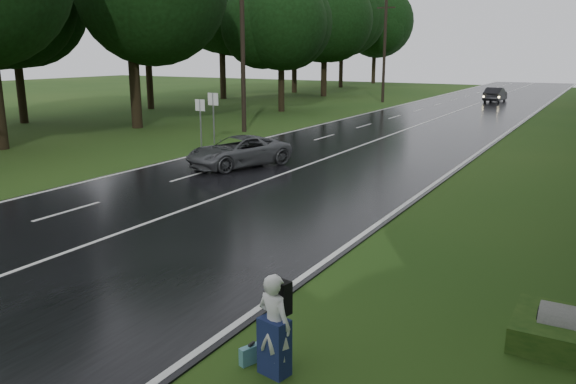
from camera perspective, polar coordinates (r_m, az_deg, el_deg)
name	(u,v)px	position (r m, az deg, el deg)	size (l,w,h in m)	color
ground	(84,248)	(15.38, -19.82, -5.27)	(160.00, 160.00, 0.00)	#264213
road	(373,142)	(31.75, 8.55, 5.03)	(12.00, 140.00, 0.04)	black
lane_center	(373,141)	(31.75, 8.56, 5.07)	(0.12, 140.00, 0.01)	silver
grey_car	(238,151)	(24.45, -5.01, 4.07)	(2.13, 4.62, 1.28)	#484A4D
far_car	(495,95)	(60.07, 20.07, 9.16)	(1.48, 4.25, 1.40)	black
hitchhiker	(275,328)	(8.85, -1.35, -13.47)	(0.67, 0.62, 1.64)	silver
suitcase	(252,354)	(9.43, -3.66, -15.92)	(0.12, 0.42, 0.30)	teal
utility_pole_mid	(244,132)	(35.60, -4.41, 6.06)	(1.80, 0.28, 9.11)	black
utility_pole_far	(382,102)	(57.20, 9.45, 8.87)	(1.80, 0.28, 9.85)	black
road_sign_a	(202,147)	(30.11, -8.66, 4.51)	(0.59, 0.10, 2.45)	white
road_sign_b	(214,144)	(30.98, -7.39, 4.81)	(0.65, 0.10, 2.71)	white
tree_left_c	(2,149)	(32.52, -26.72, 3.87)	(9.80, 9.80, 15.32)	black
tree_left_d	(138,128)	(38.56, -14.84, 6.24)	(9.72, 9.72, 15.18)	black
tree_left_e	(281,111)	(47.67, -0.67, 8.08)	(8.11, 8.11, 12.67)	black
tree_left_f	(324,96)	(64.42, 3.58, 9.57)	(9.15, 9.15, 14.30)	black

